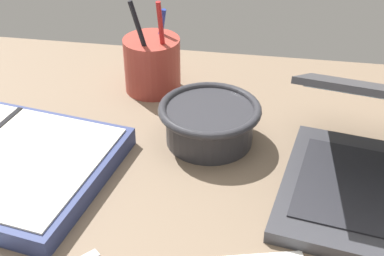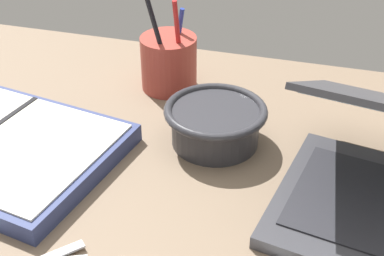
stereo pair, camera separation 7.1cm
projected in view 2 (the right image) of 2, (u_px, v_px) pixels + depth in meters
The scene contains 3 objects.
desk_top at pixel (211, 243), 64.42cm from camera, with size 140.00×100.00×2.00cm, color #75604C.
bowl at pixel (215, 123), 78.62cm from camera, with size 15.21×15.21×6.12cm.
pen_cup at pixel (169, 62), 91.95cm from camera, with size 9.63×9.63×16.76cm.
Camera 2 is at (10.69, -44.78, 48.22)cm, focal length 50.00 mm.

